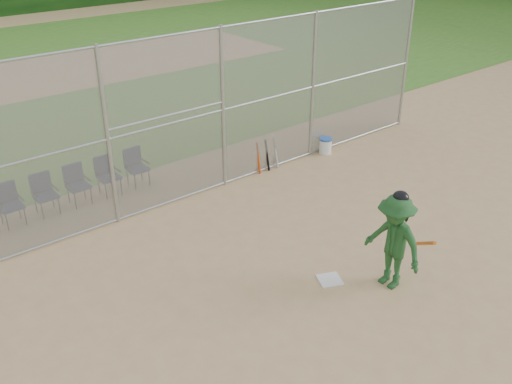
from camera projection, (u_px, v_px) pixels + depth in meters
ground at (340, 292)px, 10.60m from camera, size 100.00×100.00×0.00m
grass_strip at (15, 80)px, 23.03m from camera, size 100.00×100.00×0.00m
dirt_patch_far at (15, 80)px, 23.03m from camera, size 24.00×24.00×0.00m
backstop_fence at (188, 116)px, 13.10m from camera, size 16.09×0.09×4.00m
home_plate at (330, 280)px, 10.93m from camera, size 0.57×0.57×0.02m
batter_at_plate at (394, 241)px, 10.39m from camera, size 0.98×1.35×1.97m
water_cooler at (325, 146)px, 16.29m from camera, size 0.37×0.37×0.46m
spare_bats at (267, 155)px, 15.21m from camera, size 0.66×0.26×0.85m
chair_1 at (11, 205)px, 12.60m from camera, size 0.54×0.52×0.96m
chair_2 at (46, 195)px, 13.04m from camera, size 0.54×0.52×0.96m
chair_3 at (78, 185)px, 13.48m from camera, size 0.54×0.52×0.96m
chair_4 at (109, 176)px, 13.91m from camera, size 0.54×0.52×0.96m
chair_5 at (137, 168)px, 14.35m from camera, size 0.54×0.52×0.96m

